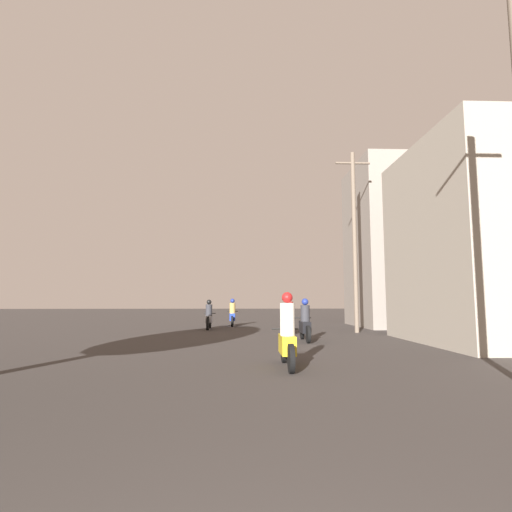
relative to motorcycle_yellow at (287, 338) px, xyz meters
name	(u,v)px	position (x,y,z in m)	size (l,w,h in m)	color
motorcycle_yellow	(287,338)	(0.00, 0.00, 0.00)	(0.60, 1.97, 1.64)	black
motorcycle_black	(305,324)	(1.26, 5.41, -0.04)	(0.60, 1.96, 1.51)	black
motorcycle_white	(289,318)	(1.12, 8.82, -0.01)	(0.60, 2.06, 1.61)	black
motorcycle_silver	(209,317)	(-2.60, 11.19, -0.06)	(0.60, 2.10, 1.45)	black
motorcycle_blue	(232,315)	(-1.49, 13.48, -0.05)	(0.60, 2.03, 1.50)	black
building_right_near	(497,242)	(7.79, 4.41, 2.79)	(5.59, 6.32, 6.86)	gray
building_right_far	(403,245)	(8.01, 12.79, 3.83)	(5.43, 5.29, 8.96)	gray
utility_pole_far	(355,237)	(4.14, 8.89, 3.65)	(1.60, 0.20, 8.26)	#6B5B4C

